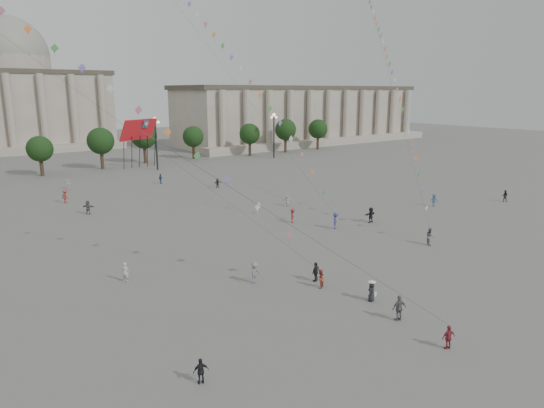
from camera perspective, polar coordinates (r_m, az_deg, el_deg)
ground at (r=37.54m, az=10.74°, el=-11.97°), size 360.00×360.00×0.00m
hall_east at (r=153.98m, az=3.76°, el=10.43°), size 84.00×26.22×17.20m
hall_central at (r=153.82m, az=-28.13°, el=11.10°), size 48.30×34.30×35.50m
tree_row at (r=104.18m, az=-22.88°, el=6.43°), size 137.12×5.12×8.00m
lamp_post_mid_east at (r=101.32m, az=-13.53°, el=8.05°), size 2.00×0.90×10.65m
lamp_post_far_east at (r=116.62m, az=0.23°, el=9.04°), size 2.00×0.90×10.65m
person_crowd_0 at (r=86.65m, az=-12.98°, el=2.92°), size 1.05×0.92×1.70m
person_crowd_3 at (r=60.66m, az=11.54°, el=-1.26°), size 1.77×0.60×1.90m
person_crowd_4 at (r=86.33m, az=-22.83°, el=2.14°), size 1.30×1.42×1.58m
person_crowd_6 at (r=41.01m, az=-2.05°, el=-8.08°), size 1.29×0.84×1.88m
person_crowd_7 at (r=67.88m, az=1.80°, el=0.40°), size 1.36×1.35×1.57m
person_crowd_8 at (r=59.33m, az=2.45°, el=-1.40°), size 1.27×1.23×1.74m
person_crowd_9 at (r=81.40m, az=-6.42°, el=2.47°), size 1.49×0.68×1.55m
person_crowd_12 at (r=67.77m, az=-20.83°, el=-0.38°), size 1.56×1.60×1.83m
person_crowd_13 at (r=43.20m, az=-16.87°, el=-7.66°), size 0.72×0.74×1.71m
person_crowd_14 at (r=71.29m, az=18.52°, el=0.43°), size 1.33×1.19×1.79m
person_crowd_15 at (r=78.49m, az=25.71°, el=0.88°), size 0.94×1.02×1.68m
person_crowd_17 at (r=75.89m, az=-23.14°, el=0.83°), size 1.23×1.41×1.89m
tourist_0 at (r=33.29m, az=20.06°, el=-14.52°), size 0.99×0.65×1.57m
tourist_1 at (r=28.50m, az=-8.36°, el=-18.87°), size 0.95×0.57×1.51m
tourist_3 at (r=35.91m, az=14.73°, el=-11.76°), size 1.18×0.73×1.87m
tourist_4 at (r=41.60m, az=5.18°, el=-7.94°), size 1.07×0.65×1.71m
kite_flyer_0 at (r=40.34m, az=5.70°, el=-8.75°), size 0.96×0.91×1.58m
kite_flyer_1 at (r=57.21m, az=7.49°, el=-1.95°), size 1.42×1.37×1.94m
kite_flyer_2 at (r=53.50m, az=18.07°, el=-3.63°), size 1.08×1.14×1.86m
hat_person at (r=38.55m, az=11.64°, el=-9.97°), size 0.89×0.75×1.69m
dragon_kite at (r=24.86m, az=-14.77°, el=6.60°), size 9.25×4.53×21.81m
kite_train_mid at (r=74.76m, az=-9.20°, el=21.12°), size 7.68×48.65×67.66m
kite_train_east at (r=72.64m, az=13.79°, el=14.89°), size 25.51×32.40×52.10m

